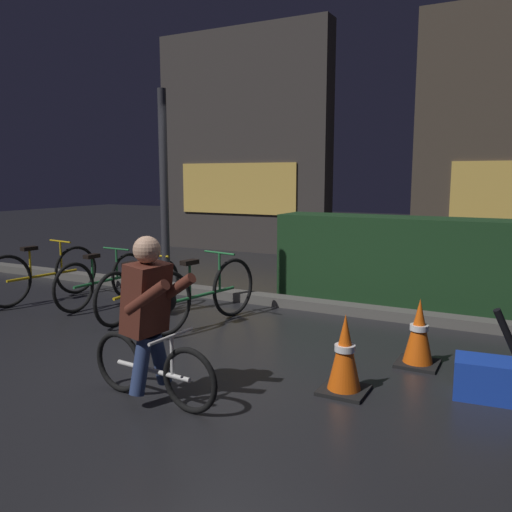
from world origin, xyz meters
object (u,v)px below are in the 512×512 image
Objects in this scene: parked_bike_left_mid at (103,280)px; parked_bike_center_right at (202,294)px; parked_bike_center_left at (140,290)px; parked_bike_leftmost at (43,274)px; street_post at (164,204)px; traffic_cone_far at (419,333)px; traffic_cone_near at (345,355)px; cyclist at (151,319)px; blue_crate at (485,379)px.

parked_bike_left_mid is 0.90× the size of parked_bike_center_right.
parked_bike_center_left is (0.83, -0.23, -0.00)m from parked_bike_left_mid.
street_post is at bearing -74.97° from parked_bike_leftmost.
traffic_cone_far is (4.98, -0.19, -0.07)m from parked_bike_leftmost.
traffic_cone_near is 0.50× the size of cyclist.
cyclist reaches higher than traffic_cone_far.
traffic_cone_near is (2.86, -1.00, -0.03)m from parked_bike_center_left.
parked_bike_leftmost is at bearing 86.59° from parked_bike_center_left.
cyclist is (1.64, -1.81, 0.30)m from parked_bike_center_left.
parked_bike_center_left is at bearing 103.23° from parked_bike_center_right.
traffic_cone_near is (2.01, -1.04, -0.06)m from parked_bike_center_right.
street_post is 4.42× the size of traffic_cone_far.
parked_bike_center_left is 2.59× the size of traffic_cone_far.
cyclist reaches higher than parked_bike_left_mid.
parked_bike_left_mid is 1.69m from parked_bike_center_right.
street_post is 2.14m from parked_bike_leftmost.
parked_bike_center_right is (1.68, -0.20, 0.04)m from parked_bike_left_mid.
traffic_cone_near is at bearing -157.74° from blue_crate.
traffic_cone_near is (3.69, -1.24, -0.03)m from parked_bike_left_mid.
cyclist is at bearing -146.59° from traffic_cone_near.
traffic_cone_near is at bearing -25.71° from street_post.
blue_crate is (3.68, -0.90, -1.19)m from street_post.
parked_bike_center_left is 3.03m from traffic_cone_near.
blue_crate is 2.56m from cyclist.
blue_crate is (0.59, -0.48, -0.14)m from traffic_cone_far.
cyclist reaches higher than traffic_cone_near.
traffic_cone_near is (4.58, -1.06, -0.06)m from parked_bike_leftmost.
cyclist reaches higher than parked_bike_center_left.
parked_bike_leftmost is at bearing 155.40° from cyclist.
parked_bike_center_right reaches higher than traffic_cone_far.
street_post is 3.97m from blue_crate.
traffic_cone_near is at bearing 37.94° from cyclist.
parked_bike_leftmost is 2.73× the size of traffic_cone_near.
traffic_cone_near is at bearing -114.11° from traffic_cone_far.
blue_crate is at bearing -97.17° from parked_bike_left_mid.
parked_bike_leftmost reaches higher than parked_bike_left_mid.
parked_bike_leftmost reaches higher than parked_bike_center_left.
street_post is 1.54× the size of parked_bike_center_right.
parked_bike_center_right is 2.86× the size of traffic_cone_far.
blue_crate is at bearing 22.26° from traffic_cone_near.
parked_bike_left_mid is 2.59× the size of traffic_cone_far.
parked_bike_leftmost is at bearing 173.19° from blue_crate.
cyclist reaches higher than parked_bike_leftmost.
parked_bike_leftmost is (-1.88, -0.24, -0.98)m from street_post.
parked_bike_center_left is at bearing -84.09° from parked_bike_leftmost.
street_post reaches higher than cyclist.
parked_bike_left_mid is at bearing -71.03° from parked_bike_leftmost.
parked_bike_center_right is 2.02m from cyclist.
traffic_cone_far reaches higher than blue_crate.
parked_bike_center_left is 1.26× the size of cyclist.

